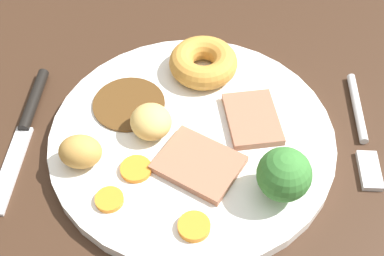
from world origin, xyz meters
TOP-DOWN VIEW (x-y plane):
  - dining_table at (0.00, 0.00)cm, footprint 120.00×84.00cm
  - dinner_plate at (3.38, -0.85)cm, footprint 29.08×29.08cm
  - gravy_pool at (9.97, -5.09)cm, footprint 7.69×7.69cm
  - meat_slice_main at (2.85, 3.14)cm, footprint 9.68×9.22cm
  - meat_slice_under at (-2.90, -2.40)cm, footprint 5.92×7.69cm
  - yorkshire_pudding at (1.86, -9.96)cm, footprint 7.62×7.62cm
  - roast_potato_left at (7.45, -1.31)cm, footprint 5.79×5.82cm
  - roast_potato_right at (14.09, 2.27)cm, footprint 4.40×3.67cm
  - carrot_coin_front at (3.51, 9.87)cm, footprint 2.92×2.92cm
  - carrot_coin_back at (8.87, 3.48)cm, footprint 3.04×3.04cm
  - carrot_coin_side at (11.18, 6.84)cm, footprint 2.65×2.65cm
  - broccoli_floret at (-4.59, 6.38)cm, footprint 4.99×4.99cm
  - fork at (-14.41, -1.46)cm, footprint 2.62×15.32cm
  - knife at (20.87, -3.61)cm, footprint 3.34×18.55cm

SIDE VIEW (x-z plane):
  - dining_table at x=0.00cm, z-range 0.00..3.60cm
  - fork at x=-14.41cm, z-range 3.54..4.44cm
  - knife at x=20.87cm, z-range 3.45..4.65cm
  - dinner_plate at x=3.38cm, z-range 3.60..5.00cm
  - gravy_pool at x=9.97cm, z-range 5.00..5.30cm
  - carrot_coin_back at x=8.87cm, z-range 5.00..5.52cm
  - carrot_coin_side at x=11.18cm, z-range 5.00..5.52cm
  - carrot_coin_front at x=3.51cm, z-range 5.00..5.64cm
  - meat_slice_main at x=2.85cm, z-range 5.00..5.80cm
  - meat_slice_under at x=-2.90cm, z-range 5.00..5.80cm
  - yorkshire_pudding at x=1.86cm, z-range 5.00..7.69cm
  - roast_potato_left at x=7.45cm, z-range 5.00..8.17cm
  - roast_potato_right at x=14.09cm, z-range 5.00..8.24cm
  - broccoli_floret at x=-4.59cm, z-range 5.16..10.62cm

